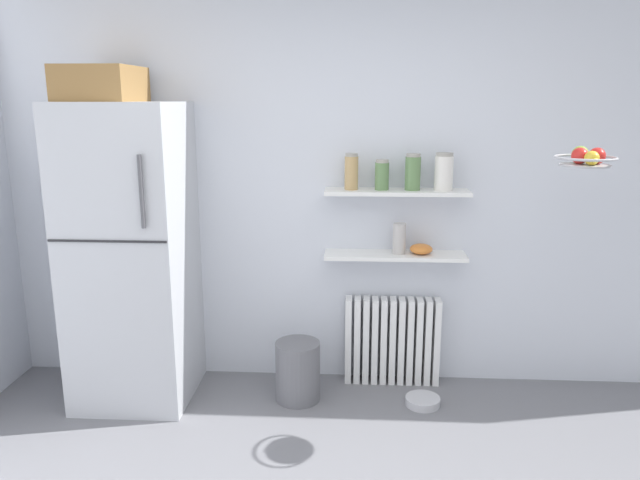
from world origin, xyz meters
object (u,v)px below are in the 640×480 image
object	(u,v)px
vase	(399,239)
trash_bin	(298,371)
storage_jar_2	(413,172)
storage_jar_3	(444,172)
shelf_bowl	(421,249)
pet_food_bowl	(423,401)
refrigerator	(130,248)
storage_jar_1	(382,175)
radiator	(392,341)
storage_jar_0	(351,172)
hanging_fruit_basket	(587,158)

from	to	relation	value
vase	trash_bin	world-z (taller)	vase
storage_jar_2	storage_jar_3	xyz separation A→B (m)	(0.19, -0.00, 0.00)
shelf_bowl	pet_food_bowl	distance (m)	0.95
refrigerator	storage_jar_1	size ratio (longest dim) A/B	10.86
radiator	storage_jar_3	bearing A→B (deg)	-6.03
storage_jar_0	storage_jar_1	xyz separation A→B (m)	(0.19, 0.00, -0.02)
shelf_bowl	pet_food_bowl	xyz separation A→B (m)	(0.01, -0.28, -0.91)
storage_jar_3	shelf_bowl	bearing A→B (deg)	180.00
storage_jar_0	vase	bearing A→B (deg)	0.00
vase	shelf_bowl	size ratio (longest dim) A/B	1.37
trash_bin	hanging_fruit_basket	size ratio (longest dim) A/B	1.20
trash_bin	radiator	bearing A→B (deg)	24.78
refrigerator	shelf_bowl	size ratio (longest dim) A/B	14.25
storage_jar_1	trash_bin	distance (m)	1.34
radiator	storage_jar_2	world-z (taller)	storage_jar_2
refrigerator	storage_jar_0	xyz separation A→B (m)	(1.35, 0.23, 0.45)
vase	pet_food_bowl	size ratio (longest dim) A/B	0.91
radiator	storage_jar_0	bearing A→B (deg)	-173.97
storage_jar_0	trash_bin	xyz separation A→B (m)	(-0.32, -0.25, -1.23)
pet_food_bowl	storage_jar_1	bearing A→B (deg)	134.01
storage_jar_1	vase	distance (m)	0.42
refrigerator	hanging_fruit_basket	distance (m)	2.66
storage_jar_3	shelf_bowl	xyz separation A→B (m)	(-0.12, 0.00, -0.49)
storage_jar_1	shelf_bowl	bearing A→B (deg)	0.00
storage_jar_1	radiator	bearing A→B (deg)	17.59
refrigerator	storage_jar_2	world-z (taller)	refrigerator
refrigerator	trash_bin	distance (m)	1.29
shelf_bowl	pet_food_bowl	world-z (taller)	shelf_bowl
storage_jar_0	trash_bin	world-z (taller)	storage_jar_0
storage_jar_2	trash_bin	distance (m)	1.44
storage_jar_0	pet_food_bowl	world-z (taller)	storage_jar_0
storage_jar_0	shelf_bowl	xyz separation A→B (m)	(0.45, 0.00, -0.49)
refrigerator	shelf_bowl	bearing A→B (deg)	7.28
radiator	shelf_bowl	distance (m)	0.66
shelf_bowl	hanging_fruit_basket	world-z (taller)	hanging_fruit_basket
radiator	pet_food_bowl	distance (m)	0.45
storage_jar_0	hanging_fruit_basket	world-z (taller)	hanging_fruit_basket
trash_bin	pet_food_bowl	bearing A→B (deg)	-2.50
shelf_bowl	storage_jar_1	bearing A→B (deg)	180.00
vase	pet_food_bowl	xyz separation A→B (m)	(0.15, -0.28, -0.97)
storage_jar_2	trash_bin	bearing A→B (deg)	-160.40
storage_jar_1	storage_jar_3	xyz separation A→B (m)	(0.38, -0.00, 0.02)
radiator	pet_food_bowl	bearing A→B (deg)	-60.27
storage_jar_1	storage_jar_3	world-z (taller)	storage_jar_3
pet_food_bowl	storage_jar_2	bearing A→B (deg)	106.56
storage_jar_1	trash_bin	bearing A→B (deg)	-153.97
storage_jar_0	storage_jar_3	distance (m)	0.57
pet_food_bowl	hanging_fruit_basket	xyz separation A→B (m)	(0.78, -0.19, 1.53)
storage_jar_2	trash_bin	size ratio (longest dim) A/B	0.59
shelf_bowl	trash_bin	bearing A→B (deg)	-162.05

